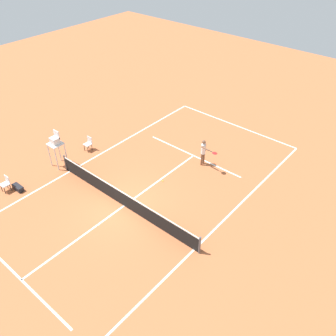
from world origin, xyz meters
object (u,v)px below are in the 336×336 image
(courtside_chair_near, at_px, (6,183))
(umpire_chair, at_px, (56,143))
(tennis_ball, at_px, (163,181))
(player_serving, at_px, (204,151))
(equipment_bag, at_px, (18,188))
(courtside_chair_mid, at_px, (88,143))

(courtside_chair_near, bearing_deg, umpire_chair, -94.09)
(tennis_ball, relative_size, courtside_chair_near, 0.07)
(player_serving, height_order, equipment_bag, player_serving)
(umpire_chair, bearing_deg, tennis_ball, -153.94)
(player_serving, bearing_deg, courtside_chair_mid, -58.66)
(tennis_ball, distance_m, umpire_chair, 6.84)
(umpire_chair, xyz_separation_m, courtside_chair_near, (0.25, 3.43, -1.07))
(courtside_chair_near, distance_m, equipment_bag, 0.70)
(umpire_chair, height_order, equipment_bag, umpire_chair)
(umpire_chair, bearing_deg, courtside_chair_near, 85.91)
(courtside_chair_mid, distance_m, equipment_bag, 5.31)
(equipment_bag, bearing_deg, player_serving, -126.96)
(player_serving, distance_m, courtside_chair_mid, 7.62)
(tennis_ball, bearing_deg, player_serving, -105.95)
(courtside_chair_near, relative_size, courtside_chair_mid, 1.00)
(courtside_chair_near, bearing_deg, tennis_ball, -134.43)
(courtside_chair_mid, bearing_deg, courtside_chair_near, 86.75)
(equipment_bag, bearing_deg, courtside_chair_near, 45.31)
(tennis_ball, height_order, equipment_bag, equipment_bag)
(courtside_chair_mid, bearing_deg, player_serving, -152.28)
(courtside_chair_mid, relative_size, equipment_bag, 1.25)
(player_serving, distance_m, umpire_chair, 8.97)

